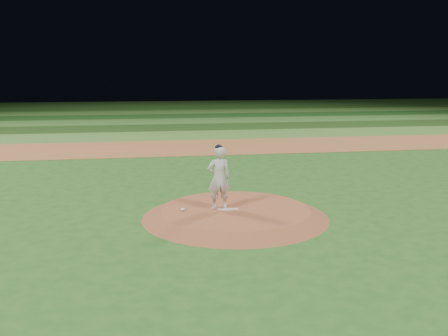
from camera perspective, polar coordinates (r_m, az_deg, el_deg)
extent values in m
plane|color=#295D1E|center=(14.86, 1.28, -5.62)|extent=(120.00, 120.00, 0.00)
cube|color=#A46332|center=(28.44, -3.99, 2.37)|extent=(70.00, 6.00, 0.02)
cube|color=#467C2D|center=(33.86, -4.90, 3.73)|extent=(70.00, 5.00, 0.02)
cube|color=#1F4014|center=(38.82, -5.50, 4.64)|extent=(70.00, 5.00, 0.02)
cube|color=#3A7029|center=(43.78, -5.97, 5.34)|extent=(70.00, 5.00, 0.02)
cube|color=#194616|center=(48.75, -6.34, 5.90)|extent=(70.00, 5.00, 0.02)
cube|color=#3D6F28|center=(53.73, -6.65, 6.36)|extent=(70.00, 5.00, 0.02)
cube|color=#234D19|center=(58.71, -6.90, 6.74)|extent=(70.00, 5.00, 0.02)
cone|color=#9D5230|center=(14.83, 1.28, -5.15)|extent=(5.50, 5.50, 0.25)
cube|color=silver|center=(14.67, 0.48, -4.76)|extent=(0.58, 0.15, 0.03)
ellipsoid|color=white|center=(14.64, -4.75, -4.74)|extent=(0.14, 0.14, 0.08)
imported|color=silver|center=(14.54, -0.59, -1.17)|extent=(0.72, 0.51, 1.87)
ellipsoid|color=black|center=(14.37, -0.60, 2.40)|extent=(0.22, 0.22, 0.15)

